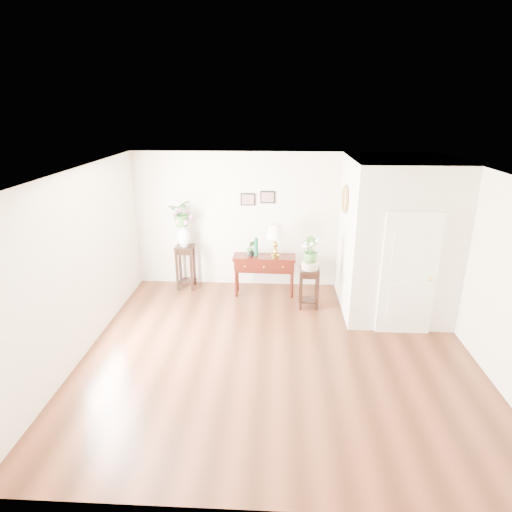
# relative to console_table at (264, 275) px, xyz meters

# --- Properties ---
(floor) EXTENTS (6.00, 5.50, 0.02)m
(floor) POSITION_rel_console_table_xyz_m (0.29, -2.21, -0.41)
(floor) COLOR brown
(floor) RESTS_ON ground
(ceiling) EXTENTS (6.00, 5.50, 0.02)m
(ceiling) POSITION_rel_console_table_xyz_m (0.29, -2.21, 2.39)
(ceiling) COLOR white
(ceiling) RESTS_ON ground
(wall_back) EXTENTS (6.00, 0.02, 2.80)m
(wall_back) POSITION_rel_console_table_xyz_m (0.29, 0.54, 0.99)
(wall_back) COLOR beige
(wall_back) RESTS_ON ground
(wall_front) EXTENTS (6.00, 0.02, 2.80)m
(wall_front) POSITION_rel_console_table_xyz_m (0.29, -4.96, 0.99)
(wall_front) COLOR beige
(wall_front) RESTS_ON ground
(wall_left) EXTENTS (0.02, 5.50, 2.80)m
(wall_left) POSITION_rel_console_table_xyz_m (-2.71, -2.21, 0.99)
(wall_left) COLOR beige
(wall_left) RESTS_ON ground
(wall_right) EXTENTS (0.02, 5.50, 2.80)m
(wall_right) POSITION_rel_console_table_xyz_m (3.29, -2.21, 0.99)
(wall_right) COLOR beige
(wall_right) RESTS_ON ground
(partition) EXTENTS (1.80, 1.95, 2.80)m
(partition) POSITION_rel_console_table_xyz_m (2.39, -0.43, 0.99)
(partition) COLOR beige
(partition) RESTS_ON floor
(door) EXTENTS (0.90, 0.05, 2.10)m
(door) POSITION_rel_console_table_xyz_m (2.39, -1.43, 0.64)
(door) COLOR white
(door) RESTS_ON floor
(art_print_left) EXTENTS (0.30, 0.02, 0.25)m
(art_print_left) POSITION_rel_console_table_xyz_m (-0.36, 0.52, 1.44)
(art_print_left) COLOR black
(art_print_left) RESTS_ON wall_back
(art_print_right) EXTENTS (0.30, 0.02, 0.25)m
(art_print_right) POSITION_rel_console_table_xyz_m (0.04, 0.52, 1.49)
(art_print_right) COLOR black
(art_print_right) RESTS_ON wall_back
(wall_ornament) EXTENTS (0.07, 0.51, 0.51)m
(wall_ornament) POSITION_rel_console_table_xyz_m (1.45, -0.31, 1.64)
(wall_ornament) COLOR tan
(wall_ornament) RESTS_ON partition
(console_table) EXTENTS (1.25, 0.44, 0.82)m
(console_table) POSITION_rel_console_table_xyz_m (0.00, 0.00, 0.00)
(console_table) COLOR #390C06
(console_table) RESTS_ON floor
(table_lamp) EXTENTS (0.47, 0.47, 0.67)m
(table_lamp) POSITION_rel_console_table_xyz_m (0.22, 0.00, 0.76)
(table_lamp) COLOR gold
(table_lamp) RESTS_ON console_table
(green_vase) EXTENTS (0.09, 0.09, 0.37)m
(green_vase) POSITION_rel_console_table_xyz_m (-0.17, 0.00, 0.58)
(green_vase) COLOR #0D4B2B
(green_vase) RESTS_ON console_table
(potted_plant) EXTENTS (0.18, 0.15, 0.30)m
(potted_plant) POSITION_rel_console_table_xyz_m (-0.27, 0.00, 0.56)
(potted_plant) COLOR #396D2F
(potted_plant) RESTS_ON console_table
(plant_stand_a) EXTENTS (0.37, 0.37, 0.93)m
(plant_stand_a) POSITION_rel_console_table_xyz_m (-1.65, 0.24, 0.05)
(plant_stand_a) COLOR black
(plant_stand_a) RESTS_ON floor
(porcelain_vase) EXTENTS (0.28, 0.28, 0.47)m
(porcelain_vase) POSITION_rel_console_table_xyz_m (-1.65, 0.24, 0.74)
(porcelain_vase) COLOR silver
(porcelain_vase) RESTS_ON plant_stand_a
(lily_arrangement) EXTENTS (0.55, 0.49, 0.57)m
(lily_arrangement) POSITION_rel_console_table_xyz_m (-1.65, 0.24, 1.20)
(lily_arrangement) COLOR #396D2F
(lily_arrangement) RESTS_ON porcelain_vase
(plant_stand_b) EXTENTS (0.38, 0.38, 0.78)m
(plant_stand_b) POSITION_rel_console_table_xyz_m (0.87, -0.53, -0.02)
(plant_stand_b) COLOR black
(plant_stand_b) RESTS_ON floor
(ceramic_bowl) EXTENTS (0.34, 0.34, 0.14)m
(ceramic_bowl) POSITION_rel_console_table_xyz_m (0.87, -0.53, 0.44)
(ceramic_bowl) COLOR #B5AA92
(ceramic_bowl) RESTS_ON plant_stand_b
(narcissus) EXTENTS (0.36, 0.36, 0.49)m
(narcissus) POSITION_rel_console_table_xyz_m (0.87, -0.53, 0.73)
(narcissus) COLOR #396D2F
(narcissus) RESTS_ON ceramic_bowl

